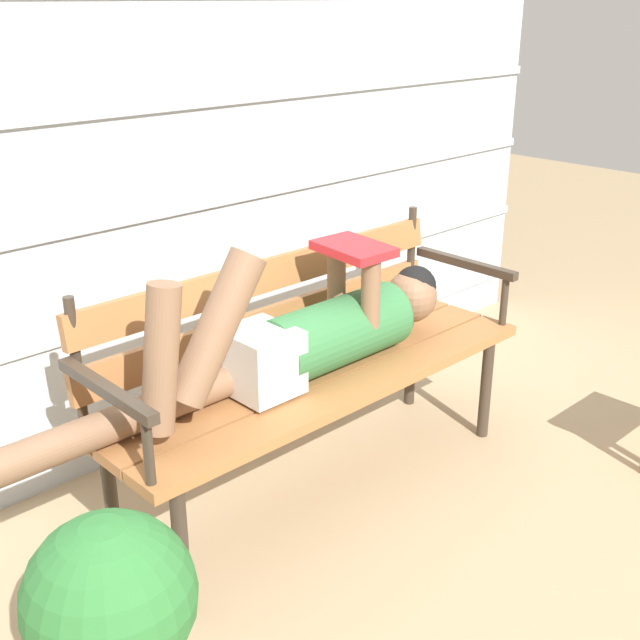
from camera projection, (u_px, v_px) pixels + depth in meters
name	position (u px, v px, depth m)	size (l,w,h in m)	color
ground_plane	(341.00, 497.00, 2.79)	(12.00, 12.00, 0.00)	tan
house_siding	(190.00, 102.00, 2.83)	(4.02, 0.08, 2.54)	#B2BCC6
park_bench	(306.00, 354.00, 2.72)	(1.61, 0.51, 0.84)	#9E6638
reclining_person	(302.00, 336.00, 2.58)	(1.72, 0.26, 0.52)	#33703D
potted_plant	(113.00, 623.00, 1.76)	(0.38, 0.38, 0.60)	slate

